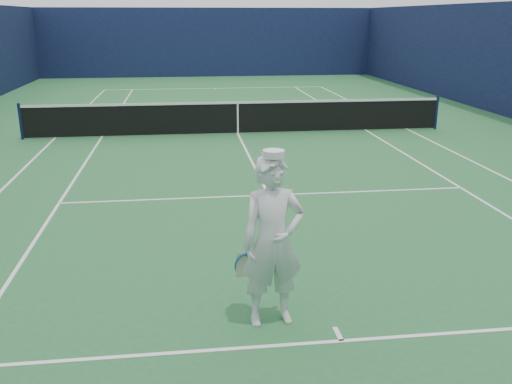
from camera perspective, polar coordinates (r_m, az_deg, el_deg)
ground at (r=17.72m, az=-1.82°, el=5.82°), size 80.00×80.00×0.00m
court_markings at (r=17.72m, az=-1.82°, el=5.84°), size 11.03×23.83×0.01m
windscreen_fence at (r=17.44m, az=-1.88°, el=12.28°), size 20.12×36.12×4.00m
tennis_net at (r=17.62m, az=-1.84°, el=7.59°), size 12.88×0.09×1.07m
tennis_player at (r=6.52m, az=1.68°, el=-4.95°), size 0.85×0.57×2.08m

